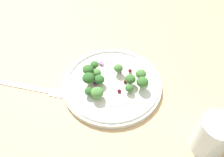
{
  "coord_description": "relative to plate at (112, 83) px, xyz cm",
  "views": [
    {
      "loc": [
        20.12,
        -29.08,
        45.49
      ],
      "look_at": [
        -1.18,
        1.58,
        2.7
      ],
      "focal_mm": 37.7,
      "sensor_mm": 36.0,
      "label": 1
    }
  ],
  "objects": [
    {
      "name": "broccoli_floret_6",
      "position": [
        -4.14,
        -3.84,
        2.85
      ],
      "size": [
        2.97,
        2.97,
        3.01
      ],
      "color": "#ADD18E",
      "rests_on": "plate"
    },
    {
      "name": "broccoli_floret_11",
      "position": [
        -2.12,
        -2.29,
        2.16
      ],
      "size": [
        2.54,
        2.54,
        2.57
      ],
      "color": "#9EC684",
      "rests_on": "plate"
    },
    {
      "name": "fork",
      "position": [
        -15.34,
        -11.92,
        -0.61
      ],
      "size": [
        17.95,
        8.54,
        0.5
      ],
      "color": "silver",
      "rests_on": "ground_plane"
    },
    {
      "name": "broccoli_floret_8",
      "position": [
        6.89,
        2.57,
        2.62
      ],
      "size": [
        2.84,
        2.84,
        2.87
      ],
      "color": "#8EB77A",
      "rests_on": "plate"
    },
    {
      "name": "cranberry_3",
      "position": [
        1.95,
        5.2,
        1.2
      ],
      "size": [
        0.94,
        0.94,
        0.94
      ],
      "primitive_type": "sphere",
      "color": "maroon",
      "rests_on": "plate"
    },
    {
      "name": "onion_bit_2",
      "position": [
        -5.82,
        3.35,
        1.03
      ],
      "size": [
        1.21,
        0.95,
        0.38
      ],
      "primitive_type": "cube",
      "rotation": [
        0.0,
        0.0,
        0.06
      ],
      "color": "#A35B93",
      "rests_on": "plate"
    },
    {
      "name": "onion_bit_0",
      "position": [
        -5.34,
        -1.1,
        1.0
      ],
      "size": [
        1.64,
        1.59,
        0.4
      ],
      "primitive_type": "cube",
      "rotation": [
        0.0,
        0.0,
        0.32
      ],
      "color": "#934C84",
      "rests_on": "plate"
    },
    {
      "name": "broccoli_floret_0",
      "position": [
        3.99,
        1.87,
        2.45
      ],
      "size": [
        2.55,
        2.55,
        2.58
      ],
      "color": "#ADD18E",
      "rests_on": "plate"
    },
    {
      "name": "cranberry_1",
      "position": [
        3.18,
        -1.95,
        0.89
      ],
      "size": [
        0.92,
        0.92,
        0.92
      ],
      "primitive_type": "sphere",
      "color": "maroon",
      "rests_on": "plate"
    },
    {
      "name": "onion_bit_1",
      "position": [
        -2.72,
        -2.84,
        1.09
      ],
      "size": [
        1.64,
        1.67,
        0.54
      ],
      "primitive_type": "cube",
      "rotation": [
        0.0,
        0.0,
        2.6
      ],
      "color": "#843D75",
      "rests_on": "plate"
    },
    {
      "name": "cranberry_0",
      "position": [
        -0.24,
        3.84,
        0.87
      ],
      "size": [
        0.8,
        0.8,
        0.8
      ],
      "primitive_type": "sphere",
      "color": "#4C0A14",
      "rests_on": "plate"
    },
    {
      "name": "ground_plane",
      "position": [
        1.18,
        -1.58,
        -1.86
      ],
      "size": [
        180.0,
        180.0,
        2.0
      ],
      "primitive_type": "cube",
      "color": "tan"
    },
    {
      "name": "broccoli_floret_2",
      "position": [
        -2.22,
        -6.22,
        1.75
      ],
      "size": [
        2.12,
        2.12,
        2.15
      ],
      "color": "#8EB77A",
      "rests_on": "plate"
    },
    {
      "name": "broccoli_floret_7",
      "position": [
        -5.97,
        0.85,
        2.4
      ],
      "size": [
        2.16,
        2.16,
        2.19
      ],
      "color": "#9EC684",
      "rests_on": "plate"
    },
    {
      "name": "broccoli_floret_1",
      "position": [
        -6.1,
        -1.89,
        2.68
      ],
      "size": [
        2.74,
        2.74,
        2.78
      ],
      "color": "#ADD18E",
      "rests_on": "plate"
    },
    {
      "name": "plate",
      "position": [
        0.0,
        0.0,
        0.0
      ],
      "size": [
        24.56,
        24.56,
        1.7
      ],
      "color": "white",
      "rests_on": "ground_plane"
    },
    {
      "name": "broccoli_floret_9",
      "position": [
        -4.23,
        -0.58,
        1.82
      ],
      "size": [
        2.19,
        2.19,
        2.22
      ],
      "color": "#8EB77A",
      "rests_on": "plate"
    },
    {
      "name": "water_glass",
      "position": [
        24.98,
        -2.28,
        3.64
      ],
      "size": [
        6.66,
        6.66,
        9.01
      ],
      "primitive_type": "cylinder",
      "color": "silver",
      "rests_on": "ground_plane"
    },
    {
      "name": "broccoli_floret_10",
      "position": [
        5.05,
        -0.2,
        1.86
      ],
      "size": [
        1.93,
        1.93,
        1.95
      ],
      "color": "#8EB77A",
      "rests_on": "plate"
    },
    {
      "name": "broccoli_floret_5",
      "position": [
        -0.37,
        3.3,
        2.35
      ],
      "size": [
        2.26,
        2.26,
        2.29
      ],
      "color": "#8EB77A",
      "rests_on": "plate"
    },
    {
      "name": "dressing_pool",
      "position": [
        -0.0,
        0.0,
        0.44
      ],
      "size": [
        14.24,
        14.24,
        0.2
      ],
      "primitive_type": "cylinder",
      "color": "white",
      "rests_on": "plate"
    },
    {
      "name": "cranberry_2",
      "position": [
        2.79,
        1.69,
        0.89
      ],
      "size": [
        0.86,
        0.86,
        0.86
      ],
      "primitive_type": "sphere",
      "color": "#4C0A14",
      "rests_on": "plate"
    },
    {
      "name": "broccoli_floret_4",
      "position": [
        -0.14,
        -5.76,
        2.2
      ],
      "size": [
        2.96,
        2.96,
        3.0
      ],
      "color": "#8EB77A",
      "rests_on": "plate"
    },
    {
      "name": "broccoli_floret_3",
      "position": [
        5.2,
        4.79,
        2.36
      ],
      "size": [
        2.59,
        2.59,
        2.62
      ],
      "color": "#ADD18E",
      "rests_on": "plate"
    }
  ]
}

